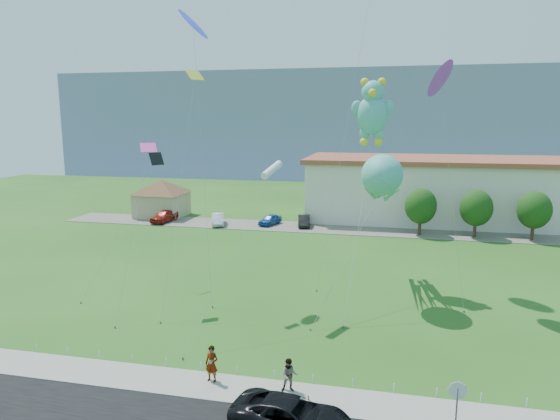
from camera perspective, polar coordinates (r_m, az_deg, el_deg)
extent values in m
plane|color=#1F4D15|center=(28.40, -2.08, -17.30)|extent=(160.00, 160.00, 0.00)
cube|color=gray|center=(26.06, -3.70, -19.92)|extent=(80.00, 2.50, 0.10)
cube|color=#59544C|center=(61.11, 6.17, -2.14)|extent=(70.00, 6.00, 0.06)
cube|color=slate|center=(144.48, 10.08, 9.92)|extent=(160.00, 50.00, 25.00)
cube|color=tan|center=(70.31, -13.34, 0.58)|extent=(6.00, 6.00, 3.20)
pyramid|color=brown|center=(69.94, -13.42, 2.60)|extent=(9.20, 9.20, 1.80)
cube|color=beige|center=(71.71, 28.22, 1.59)|extent=(60.00, 14.00, 7.60)
cube|color=brown|center=(71.29, 28.50, 4.85)|extent=(61.00, 15.00, 0.60)
cylinder|color=slate|center=(23.69, 19.50, -20.95)|extent=(0.07, 0.07, 2.20)
cylinder|color=red|center=(23.19, 19.66, -18.83)|extent=(0.76, 0.04, 0.76)
cylinder|color=white|center=(23.17, 19.66, -18.86)|extent=(0.80, 0.02, 0.80)
cylinder|color=white|center=(32.77, -26.04, -14.00)|extent=(0.05, 0.05, 0.50)
cylinder|color=white|center=(31.63, -23.11, -14.66)|extent=(0.05, 0.05, 0.50)
cylinder|color=white|center=(30.57, -19.94, -15.33)|extent=(0.05, 0.05, 0.50)
cylinder|color=white|center=(29.62, -16.53, -15.99)|extent=(0.05, 0.05, 0.50)
cylinder|color=white|center=(28.77, -12.89, -16.64)|extent=(0.05, 0.05, 0.50)
cylinder|color=white|center=(28.04, -9.02, -17.25)|extent=(0.05, 0.05, 0.50)
cylinder|color=white|center=(27.43, -4.93, -17.81)|extent=(0.05, 0.05, 0.50)
cylinder|color=white|center=(26.96, -0.65, -18.31)|extent=(0.05, 0.05, 0.50)
cylinder|color=white|center=(26.63, 3.78, -18.72)|extent=(0.05, 0.05, 0.50)
cylinder|color=white|center=(26.45, 8.31, -19.03)|extent=(0.05, 0.05, 0.50)
cylinder|color=white|center=(26.42, 12.90, -19.23)|extent=(0.05, 0.05, 0.50)
cylinder|color=white|center=(26.54, 17.47, -19.31)|extent=(0.05, 0.05, 0.50)
cylinder|color=white|center=(26.81, 21.98, -19.28)|extent=(0.05, 0.05, 0.50)
cylinder|color=white|center=(27.23, 26.37, -19.15)|extent=(0.05, 0.05, 0.50)
cylinder|color=#3F2B19|center=(59.68, 15.67, -1.72)|extent=(0.36, 0.36, 2.20)
ellipsoid|color=#14380F|center=(59.26, 15.78, 0.45)|extent=(3.60, 3.60, 4.14)
cylinder|color=#3F2B19|center=(60.34, 21.37, -1.93)|extent=(0.36, 0.36, 2.20)
ellipsoid|color=#14380F|center=(59.93, 21.51, 0.23)|extent=(3.60, 3.60, 4.14)
cylinder|color=#3F2B19|center=(61.59, 26.89, -2.10)|extent=(0.36, 0.36, 2.20)
ellipsoid|color=#14380F|center=(61.18, 27.06, 0.00)|extent=(3.60, 3.60, 4.14)
imported|color=black|center=(22.80, 1.36, -22.56)|extent=(5.61, 3.26, 1.47)
imported|color=gray|center=(26.51, -7.81, -17.01)|extent=(0.73, 0.53, 1.87)
imported|color=gray|center=(25.49, 1.09, -18.36)|extent=(0.92, 0.78, 1.67)
imported|color=maroon|center=(66.22, -13.09, -0.67)|extent=(2.51, 4.81, 1.56)
imported|color=silver|center=(63.29, -7.10, -1.05)|extent=(2.83, 4.55, 1.41)
imported|color=#1A498F|center=(62.84, -1.14, -1.10)|extent=(2.69, 4.10, 1.30)
imported|color=black|center=(62.06, 2.75, -1.23)|extent=(2.18, 4.30, 1.35)
ellipsoid|color=teal|center=(36.30, 11.58, 3.96)|extent=(2.95, 3.84, 2.95)
sphere|color=white|center=(35.13, 10.71, 4.30)|extent=(0.46, 0.46, 0.46)
sphere|color=white|center=(35.11, 12.43, 4.23)|extent=(0.46, 0.46, 0.46)
cylinder|color=slate|center=(32.46, 3.49, -13.47)|extent=(0.10, 0.10, 0.16)
cylinder|color=gray|center=(33.51, 7.73, -5.08)|extent=(4.02, 5.76, 8.33)
ellipsoid|color=teal|center=(40.63, 10.49, 10.60)|extent=(2.45, 2.08, 3.06)
sphere|color=teal|center=(40.68, 10.58, 13.12)|extent=(1.79, 1.79, 1.79)
sphere|color=yellow|center=(40.76, 9.66, 14.20)|extent=(0.66, 0.66, 0.66)
sphere|color=yellow|center=(40.71, 11.57, 14.14)|extent=(0.66, 0.66, 0.66)
sphere|color=yellow|center=(39.93, 10.53, 13.04)|extent=(0.66, 0.66, 0.66)
ellipsoid|color=teal|center=(40.70, 8.76, 11.45)|extent=(0.85, 0.60, 1.19)
ellipsoid|color=teal|center=(40.61, 12.28, 11.34)|extent=(0.85, 0.60, 1.19)
ellipsoid|color=teal|center=(40.67, 9.62, 8.64)|extent=(0.75, 0.66, 1.22)
ellipsoid|color=teal|center=(40.62, 11.23, 8.58)|extent=(0.75, 0.66, 1.22)
sphere|color=yellow|center=(40.50, 9.58, 7.70)|extent=(0.66, 0.66, 0.66)
sphere|color=yellow|center=(40.46, 11.19, 7.65)|extent=(0.66, 0.66, 0.66)
cylinder|color=slate|center=(32.96, 7.21, -13.16)|extent=(0.10, 0.10, 0.16)
cylinder|color=gray|center=(36.21, 8.98, -1.72)|extent=(1.03, 10.48, 11.08)
cylinder|color=slate|center=(39.31, 4.18, -9.15)|extent=(0.10, 0.10, 0.16)
cylinder|color=gray|center=(40.70, 7.48, 8.96)|extent=(3.27, 7.70, 24.20)
cone|color=#B233CD|center=(38.12, 17.80, 14.15)|extent=(1.80, 1.33, 1.33)
cylinder|color=slate|center=(37.39, 20.29, -10.83)|extent=(0.10, 0.10, 0.16)
cylinder|color=gray|center=(36.86, 19.03, 1.69)|extent=(2.23, 3.30, 15.67)
cylinder|color=white|center=(33.41, -0.93, 4.61)|extent=(0.50, 2.25, 0.87)
cylinder|color=slate|center=(29.42, -11.05, -16.29)|extent=(0.10, 0.10, 0.16)
cylinder|color=gray|center=(30.80, -5.57, -5.30)|extent=(3.18, 8.36, 9.50)
cube|color=black|center=(41.81, -13.94, 5.70)|extent=(1.29, 1.29, 0.86)
cylinder|color=slate|center=(39.50, -21.81, -9.79)|extent=(0.10, 0.10, 0.16)
cylinder|color=gray|center=(40.20, -17.74, -1.91)|extent=(3.04, 6.96, 9.67)
cube|color=#D42F96|center=(36.97, -14.81, 6.91)|extent=(1.29, 1.29, 0.86)
cylinder|color=slate|center=(34.42, -18.33, -12.57)|extent=(0.10, 0.10, 0.16)
cylinder|color=gray|center=(35.18, -16.49, -2.58)|extent=(0.09, 5.82, 10.84)
cube|color=#AEC32D|center=(37.34, -9.72, 14.95)|extent=(1.29, 1.29, 0.86)
cylinder|color=slate|center=(34.35, -13.50, -12.37)|extent=(0.10, 0.10, 0.16)
cylinder|color=gray|center=(34.82, -11.54, 1.77)|extent=(0.45, 6.19, 15.92)
cone|color=blue|center=(40.49, -9.88, 20.26)|extent=(1.80, 1.33, 1.33)
cylinder|color=slate|center=(36.28, -7.73, -10.92)|extent=(0.10, 0.10, 0.16)
cylinder|color=gray|center=(36.97, -8.84, 5.46)|extent=(2.98, 5.36, 19.90)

